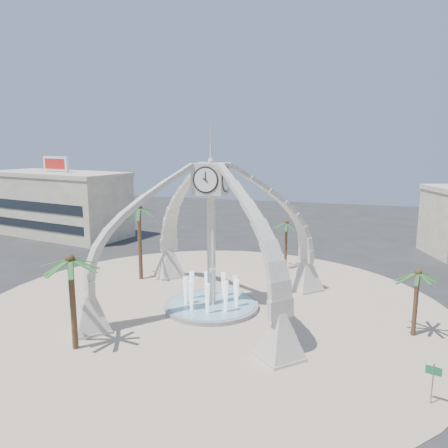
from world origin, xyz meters
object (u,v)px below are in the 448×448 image
(clock_tower, at_px, (211,234))
(street_sign, at_px, (433,376))
(fountain, at_px, (212,305))
(palm_south, at_px, (70,260))
(palm_west, at_px, (139,209))
(palm_east, at_px, (418,273))
(palm_north, at_px, (286,223))

(clock_tower, height_order, street_sign, clock_tower)
(fountain, height_order, palm_south, palm_south)
(palm_west, xyz_separation_m, palm_south, (3.05, -15.28, -1.09))
(fountain, xyz_separation_m, street_sign, (15.76, -9.66, 1.40))
(clock_tower, height_order, palm_east, clock_tower)
(clock_tower, bearing_deg, palm_north, 73.28)
(fountain, relative_size, palm_south, 1.12)
(palm_east, height_order, street_sign, palm_east)
(palm_west, relative_size, palm_north, 1.41)
(palm_south, bearing_deg, palm_west, 101.28)
(palm_east, distance_m, palm_north, 18.53)
(palm_north, relative_size, palm_south, 0.82)
(fountain, relative_size, palm_north, 1.35)
(palm_south, distance_m, street_sign, 22.73)
(clock_tower, xyz_separation_m, palm_west, (-9.55, 5.47, 0.87))
(fountain, height_order, palm_east, palm_east)
(clock_tower, xyz_separation_m, palm_south, (-6.50, -9.81, -0.22))
(fountain, distance_m, palm_west, 13.08)
(clock_tower, height_order, palm_south, clock_tower)
(fountain, bearing_deg, palm_west, 150.17)
(clock_tower, xyz_separation_m, fountain, (0.00, 0.00, -6.20))
(fountain, relative_size, palm_east, 1.47)
(clock_tower, relative_size, palm_south, 2.50)
(palm_east, bearing_deg, street_sign, -90.29)
(clock_tower, relative_size, palm_west, 2.16)
(clock_tower, height_order, palm_north, clock_tower)
(palm_east, bearing_deg, palm_north, 129.25)
(fountain, bearing_deg, clock_tower, -90.00)
(fountain, height_order, street_sign, fountain)
(fountain, distance_m, palm_south, 13.20)
(clock_tower, bearing_deg, palm_west, 150.17)
(palm_west, distance_m, street_sign, 30.03)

